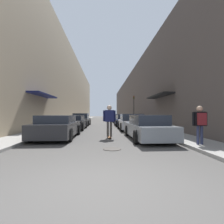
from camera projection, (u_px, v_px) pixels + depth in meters
The scene contains 17 objects.
ground at pixel (103, 122), 29.30m from camera, with size 143.52×143.52×0.00m, color #4C4947.
curb_strip_left at pixel (82, 120), 35.60m from camera, with size 1.80×65.24×0.12m.
curb_strip_right at pixel (124, 120), 36.03m from camera, with size 1.80×65.24×0.12m.
building_row_left at pixel (67, 89), 35.52m from camera, with size 4.90×65.24×12.63m.
building_row_right at pixel (138, 98), 36.21m from camera, with size 4.90×65.24×9.20m.
parked_car_left_0 at pixel (58, 127), 9.81m from camera, with size 2.07×4.72×1.28m.
parked_car_left_1 at pixel (73, 123), 15.05m from camera, with size 2.05×4.46×1.22m.
parked_car_left_2 at pixel (81, 120), 20.22m from camera, with size 1.96×4.04×1.41m.
parked_car_right_0 at pixel (147, 128), 9.30m from camera, with size 1.90×4.80×1.30m.
parked_car_right_1 at pixel (131, 122), 14.59m from camera, with size 2.05×4.20×1.35m.
parked_car_right_2 at pixel (123, 121), 19.30m from camera, with size 1.89×4.04×1.23m.
parked_car_right_3 at pixel (120, 119), 24.55m from camera, with size 1.94×4.76×1.27m.
parked_car_right_4 at pixel (116, 118), 30.16m from camera, with size 2.01×4.40×1.29m.
skateboarder at pixel (109, 118), 9.76m from camera, with size 0.71×0.78×1.84m.
manhole_cover at pixel (112, 149), 6.71m from camera, with size 0.70×0.70×0.02m.
traffic_light at pixel (134, 106), 25.20m from camera, with size 0.16×0.22×3.81m.
pedestrian at pixel (200, 120), 7.05m from camera, with size 0.63×0.34×1.56m.
Camera 1 is at (0.10, -3.26, 1.37)m, focal length 28.00 mm.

